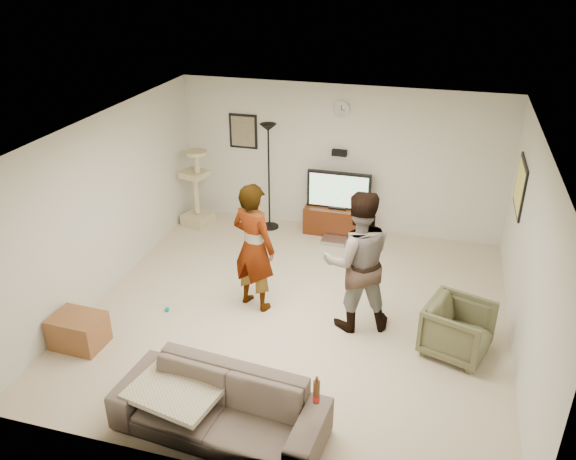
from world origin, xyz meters
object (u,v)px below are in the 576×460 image
(floor_lamp, at_px, (269,178))
(person_left, at_px, (254,247))
(person_right, at_px, (357,261))
(armchair, at_px, (458,329))
(side_table, at_px, (79,331))
(sofa, at_px, (220,407))
(cat_tree, at_px, (196,188))
(tv_stand, at_px, (338,220))
(beer_bottle, at_px, (316,392))
(tv, at_px, (339,190))

(floor_lamp, xyz_separation_m, person_left, (0.54, -2.40, -0.03))
(person_right, bearing_deg, armchair, 148.75)
(armchair, xyz_separation_m, side_table, (-4.48, -1.11, -0.13))
(sofa, xyz_separation_m, side_table, (-2.21, 0.85, -0.11))
(cat_tree, distance_m, person_left, 2.84)
(armchair, relative_size, side_table, 1.20)
(tv_stand, height_order, beer_bottle, beer_bottle)
(floor_lamp, height_order, armchair, floor_lamp)
(floor_lamp, relative_size, person_left, 1.04)
(cat_tree, bearing_deg, person_left, -50.24)
(floor_lamp, height_order, sofa, floor_lamp)
(tv, relative_size, armchair, 1.45)
(cat_tree, bearing_deg, tv_stand, 7.84)
(floor_lamp, xyz_separation_m, person_right, (1.93, -2.48, 0.01))
(person_right, bearing_deg, tv_stand, -94.45)
(sofa, bearing_deg, tv_stand, 92.33)
(floor_lamp, bearing_deg, side_table, -108.19)
(beer_bottle, bearing_deg, person_right, 90.07)
(tv_stand, distance_m, sofa, 4.81)
(beer_bottle, bearing_deg, person_left, 121.28)
(sofa, relative_size, beer_bottle, 8.55)
(person_left, distance_m, sofa, 2.39)
(tv, distance_m, armchair, 3.52)
(person_left, distance_m, beer_bottle, 2.68)
(cat_tree, xyz_separation_m, beer_bottle, (3.20, -4.46, 0.05))
(person_right, height_order, side_table, person_right)
(beer_bottle, height_order, side_table, beer_bottle)
(floor_lamp, bearing_deg, cat_tree, -169.95)
(person_left, height_order, side_table, person_left)
(person_left, relative_size, beer_bottle, 7.17)
(person_right, bearing_deg, sofa, 45.73)
(tv, relative_size, floor_lamp, 0.58)
(cat_tree, xyz_separation_m, side_table, (0.01, -3.61, -0.49))
(sofa, relative_size, side_table, 3.46)
(beer_bottle, relative_size, armchair, 0.34)
(tv, relative_size, sofa, 0.50)
(floor_lamp, bearing_deg, armchair, -40.26)
(cat_tree, relative_size, beer_bottle, 5.58)
(floor_lamp, xyz_separation_m, beer_bottle, (1.93, -4.69, -0.18))
(floor_lamp, distance_m, armchair, 4.26)
(person_left, bearing_deg, beer_bottle, 142.01)
(armchair, bearing_deg, floor_lamp, 67.92)
(sofa, bearing_deg, armchair, 46.08)
(tv, relative_size, person_left, 0.60)
(tv_stand, xyz_separation_m, side_table, (-2.45, -3.95, -0.03))
(side_table, bearing_deg, armchair, 13.92)
(person_right, xyz_separation_m, beer_bottle, (0.00, -2.21, -0.19))
(person_left, xyz_separation_m, sofa, (0.41, -2.29, -0.58))
(tv_stand, relative_size, tv, 1.04)
(beer_bottle, xyz_separation_m, side_table, (-3.19, 0.85, -0.54))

